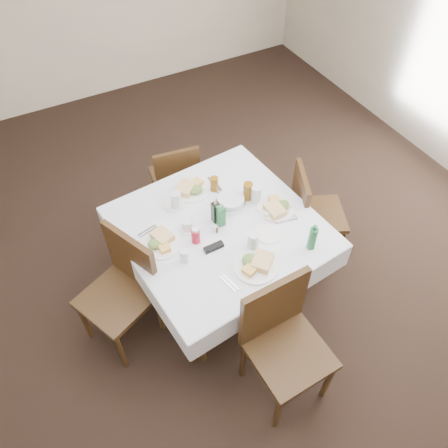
% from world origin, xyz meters
% --- Properties ---
extents(ground_plane, '(7.00, 7.00, 0.00)m').
position_xyz_m(ground_plane, '(0.00, 0.00, 0.00)').
color(ground_plane, black).
extents(room_shell, '(6.04, 7.04, 2.80)m').
position_xyz_m(room_shell, '(0.00, 0.00, 1.71)').
color(room_shell, '#B8AD9B').
rests_on(room_shell, ground).
extents(dining_table, '(1.51, 1.51, 0.76)m').
position_xyz_m(dining_table, '(0.12, 0.10, 0.68)').
color(dining_table, black).
rests_on(dining_table, ground).
extents(chair_north, '(0.45, 0.45, 0.85)m').
position_xyz_m(chair_north, '(0.16, 1.04, 0.48)').
color(chair_north, black).
rests_on(chair_north, ground).
extents(chair_south, '(0.50, 0.50, 1.03)m').
position_xyz_m(chair_south, '(0.10, -0.79, 0.59)').
color(chair_south, black).
rests_on(chair_south, ground).
extents(chair_east, '(0.56, 0.56, 0.90)m').
position_xyz_m(chair_east, '(0.97, 0.10, 0.52)').
color(chair_east, black).
rests_on(chair_east, ground).
extents(chair_west, '(0.61, 0.61, 0.98)m').
position_xyz_m(chair_west, '(-0.67, 0.10, 0.56)').
color(chair_west, black).
rests_on(chair_west, ground).
extents(meal_north, '(0.30, 0.30, 0.07)m').
position_xyz_m(meal_north, '(0.09, 0.54, 0.79)').
color(meal_north, white).
rests_on(meal_north, dining_table).
extents(meal_south, '(0.30, 0.30, 0.07)m').
position_xyz_m(meal_south, '(0.16, -0.34, 0.79)').
color(meal_south, white).
rests_on(meal_south, dining_table).
extents(meal_east, '(0.29, 0.29, 0.06)m').
position_xyz_m(meal_east, '(0.57, 0.04, 0.79)').
color(meal_east, white).
rests_on(meal_east, dining_table).
extents(meal_west, '(0.28, 0.28, 0.06)m').
position_xyz_m(meal_west, '(-0.33, 0.15, 0.79)').
color(meal_west, white).
rests_on(meal_west, dining_table).
extents(side_plate_a, '(0.17, 0.17, 0.01)m').
position_xyz_m(side_plate_a, '(-0.09, 0.46, 0.77)').
color(side_plate_a, white).
rests_on(side_plate_a, dining_table).
extents(side_plate_b, '(0.18, 0.18, 0.01)m').
position_xyz_m(side_plate_b, '(0.38, -0.14, 0.77)').
color(side_plate_b, white).
rests_on(side_plate_b, dining_table).
extents(water_n, '(0.08, 0.08, 0.15)m').
position_xyz_m(water_n, '(-0.09, 0.43, 0.84)').
color(water_n, silver).
rests_on(water_n, dining_table).
extents(water_s, '(0.08, 0.08, 0.15)m').
position_xyz_m(water_s, '(0.22, -0.19, 0.84)').
color(water_s, silver).
rests_on(water_s, dining_table).
extents(water_e, '(0.08, 0.08, 0.15)m').
position_xyz_m(water_e, '(0.48, 0.20, 0.84)').
color(water_e, silver).
rests_on(water_e, dining_table).
extents(water_w, '(0.06, 0.06, 0.11)m').
position_xyz_m(water_w, '(-0.25, -0.06, 0.82)').
color(water_w, silver).
rests_on(water_w, dining_table).
extents(iced_tea_a, '(0.06, 0.06, 0.13)m').
position_xyz_m(iced_tea_a, '(0.26, 0.46, 0.83)').
color(iced_tea_a, brown).
rests_on(iced_tea_a, dining_table).
extents(iced_tea_b, '(0.07, 0.07, 0.15)m').
position_xyz_m(iced_tea_b, '(0.44, 0.25, 0.84)').
color(iced_tea_b, brown).
rests_on(iced_tea_b, dining_table).
extents(bread_basket, '(0.23, 0.23, 0.08)m').
position_xyz_m(bread_basket, '(0.29, 0.25, 0.80)').
color(bread_basket, silver).
rests_on(bread_basket, dining_table).
extents(oil_cruet_dark, '(0.05, 0.05, 0.23)m').
position_xyz_m(oil_cruet_dark, '(0.11, 0.17, 0.86)').
color(oil_cruet_dark, black).
rests_on(oil_cruet_dark, dining_table).
extents(oil_cruet_green, '(0.05, 0.05, 0.23)m').
position_xyz_m(oil_cruet_green, '(0.13, 0.11, 0.86)').
color(oil_cruet_green, '#1F6A37').
rests_on(oil_cruet_green, dining_table).
extents(ketchup_bottle, '(0.06, 0.06, 0.13)m').
position_xyz_m(ketchup_bottle, '(-0.11, 0.05, 0.82)').
color(ketchup_bottle, '#B41329').
rests_on(ketchup_bottle, dining_table).
extents(salt_shaker, '(0.03, 0.03, 0.08)m').
position_xyz_m(salt_shaker, '(0.06, 0.07, 0.80)').
color(salt_shaker, white).
rests_on(salt_shaker, dining_table).
extents(pepper_shaker, '(0.03, 0.03, 0.08)m').
position_xyz_m(pepper_shaker, '(0.06, 0.07, 0.80)').
color(pepper_shaker, '#3F311D').
rests_on(pepper_shaker, dining_table).
extents(coffee_mug, '(0.12, 0.12, 0.09)m').
position_xyz_m(coffee_mug, '(-0.11, 0.19, 0.80)').
color(coffee_mug, white).
rests_on(coffee_mug, dining_table).
extents(sunglasses, '(0.15, 0.05, 0.03)m').
position_xyz_m(sunglasses, '(-0.02, -0.06, 0.78)').
color(sunglasses, black).
rests_on(sunglasses, dining_table).
extents(green_bottle, '(0.06, 0.06, 0.23)m').
position_xyz_m(green_bottle, '(0.59, -0.38, 0.86)').
color(green_bottle, '#1F6A37').
rests_on(green_bottle, dining_table).
extents(sugar_caddy, '(0.08, 0.05, 0.04)m').
position_xyz_m(sugar_caddy, '(0.49, 0.02, 0.78)').
color(sugar_caddy, white).
rests_on(sugar_caddy, dining_table).
extents(cutlery_n, '(0.06, 0.21, 0.01)m').
position_xyz_m(cutlery_n, '(0.29, 0.50, 0.77)').
color(cutlery_n, silver).
rests_on(cutlery_n, dining_table).
extents(cutlery_s, '(0.07, 0.16, 0.01)m').
position_xyz_m(cutlery_s, '(-0.07, -0.38, 0.77)').
color(cutlery_s, silver).
rests_on(cutlery_s, dining_table).
extents(cutlery_e, '(0.19, 0.08, 0.01)m').
position_xyz_m(cutlery_e, '(0.58, -0.08, 0.77)').
color(cutlery_e, silver).
rests_on(cutlery_e, dining_table).
extents(cutlery_w, '(0.16, 0.07, 0.01)m').
position_xyz_m(cutlery_w, '(-0.38, 0.31, 0.77)').
color(cutlery_w, silver).
rests_on(cutlery_w, dining_table).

